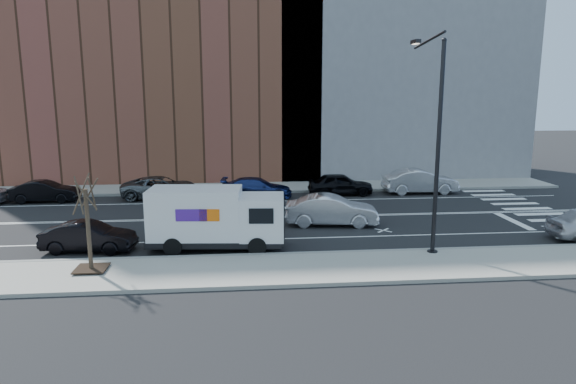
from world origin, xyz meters
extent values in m
plane|color=black|center=(0.00, 0.00, 0.00)|extent=(120.00, 120.00, 0.00)
cube|color=gray|center=(0.00, -8.80, 0.07)|extent=(44.00, 3.60, 0.15)
cube|color=gray|center=(0.00, 8.80, 0.07)|extent=(44.00, 3.60, 0.15)
cube|color=gray|center=(0.00, -7.00, 0.08)|extent=(44.00, 0.25, 0.17)
cube|color=gray|center=(0.00, 7.00, 0.08)|extent=(44.00, 0.25, 0.17)
cube|color=brown|center=(-8.00, 15.60, 11.00)|extent=(26.00, 10.00, 22.00)
cube|color=slate|center=(12.00, 15.60, 13.00)|extent=(20.00, 10.00, 26.00)
cylinder|color=black|center=(7.00, -7.40, 4.50)|extent=(0.18, 0.18, 9.00)
cylinder|color=black|center=(7.00, -7.40, 0.10)|extent=(0.44, 0.44, 0.20)
sphere|color=black|center=(7.00, -7.40, 8.95)|extent=(0.20, 0.20, 0.20)
cylinder|color=black|center=(7.00, -5.70, 9.10)|extent=(0.11, 3.49, 0.48)
cube|color=black|center=(7.00, -4.00, 9.20)|extent=(0.25, 0.80, 0.18)
cube|color=#FFF2CC|center=(7.00, -4.00, 9.10)|extent=(0.18, 0.55, 0.03)
cube|color=black|center=(-7.00, -8.40, 0.23)|extent=(1.20, 1.20, 0.04)
cylinder|color=#382B1E|center=(-7.00, -8.40, 1.75)|extent=(0.16, 0.16, 3.20)
cylinder|color=#382B1E|center=(-6.75, -8.40, 3.15)|extent=(0.06, 0.80, 1.44)
cylinder|color=#382B1E|center=(-6.92, -8.16, 3.15)|extent=(0.81, 0.31, 1.19)
cylinder|color=#382B1E|center=(-7.20, -8.25, 3.15)|extent=(0.58, 0.76, 1.50)
cylinder|color=#382B1E|center=(-7.20, -8.55, 3.15)|extent=(0.47, 0.61, 1.37)
cylinder|color=#382B1E|center=(-6.92, -8.64, 3.15)|extent=(0.72, 0.29, 1.13)
cube|color=black|center=(-2.35, -5.60, 0.43)|extent=(6.05, 2.48, 0.29)
cube|color=silver|center=(-0.26, -5.77, 1.48)|extent=(2.07, 2.20, 1.90)
cube|color=black|center=(0.71, -5.85, 1.76)|extent=(0.20, 1.76, 0.90)
cube|color=black|center=(-0.34, -6.81, 1.76)|extent=(1.05, 0.12, 0.67)
cube|color=black|center=(-0.17, -4.74, 1.76)|extent=(1.05, 0.12, 0.67)
cube|color=black|center=(0.67, -5.85, 0.52)|extent=(0.30, 1.91, 0.33)
cube|color=silver|center=(-3.20, -5.53, 1.67)|extent=(4.16, 2.42, 2.19)
cube|color=#47198C|center=(-3.29, -6.59, 1.81)|extent=(1.33, 0.13, 0.52)
cube|color=orange|center=(-2.53, -6.65, 1.81)|extent=(0.86, 0.09, 0.52)
cube|color=#47198C|center=(-3.11, -4.47, 1.81)|extent=(1.33, 0.13, 0.52)
cube|color=orange|center=(-2.35, -4.53, 1.81)|extent=(0.86, 0.09, 0.52)
cylinder|color=black|center=(-0.53, -6.71, 0.40)|extent=(0.82, 0.33, 0.80)
cylinder|color=black|center=(-0.37, -4.81, 0.40)|extent=(0.82, 0.33, 0.80)
cylinder|color=black|center=(-4.13, -6.41, 0.40)|extent=(0.82, 0.33, 0.80)
cylinder|color=black|center=(-3.97, -4.51, 0.40)|extent=(0.82, 0.33, 0.80)
imported|color=black|center=(-13.60, 5.48, 0.68)|extent=(4.15, 1.48, 1.36)
imported|color=#51555A|center=(-6.38, 5.99, 0.72)|extent=(5.23, 2.54, 1.43)
imported|color=navy|center=(-0.11, 5.48, 0.67)|extent=(4.80, 2.32, 1.35)
imported|color=black|center=(5.60, 5.94, 0.75)|extent=(4.44, 1.90, 1.50)
imported|color=silver|center=(11.20, 5.98, 0.84)|extent=(5.08, 1.77, 1.67)
imported|color=silver|center=(3.57, -1.93, 0.79)|extent=(5.00, 2.27, 1.59)
imported|color=black|center=(-7.89, -5.42, 0.66)|extent=(4.13, 1.81, 1.32)
camera|label=1|loc=(-1.22, -27.91, 6.95)|focal=32.00mm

